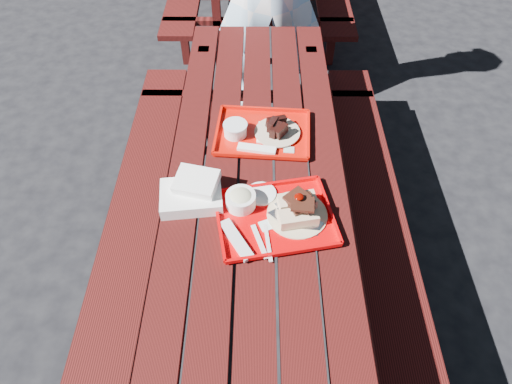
% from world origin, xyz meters
% --- Properties ---
extents(ground, '(60.00, 60.00, 0.00)m').
position_xyz_m(ground, '(0.00, 0.00, 0.00)').
color(ground, black).
rests_on(ground, ground).
extents(picnic_table_near, '(1.41, 2.40, 0.75)m').
position_xyz_m(picnic_table_near, '(-0.00, 0.00, 0.56)').
color(picnic_table_near, '#450E0D').
rests_on(picnic_table_near, ground).
extents(near_tray, '(0.50, 0.42, 0.14)m').
position_xyz_m(near_tray, '(0.07, -0.21, 0.78)').
color(near_tray, '#CD0205').
rests_on(near_tray, picnic_table_near).
extents(far_tray, '(0.44, 0.36, 0.07)m').
position_xyz_m(far_tray, '(0.02, 0.25, 0.77)').
color(far_tray, red).
rests_on(far_tray, picnic_table_near).
extents(white_cloth, '(0.26, 0.22, 0.10)m').
position_xyz_m(white_cloth, '(-0.25, -0.13, 0.79)').
color(white_cloth, white).
rests_on(white_cloth, picnic_table_near).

